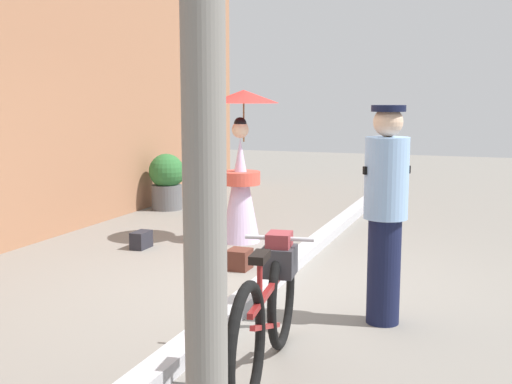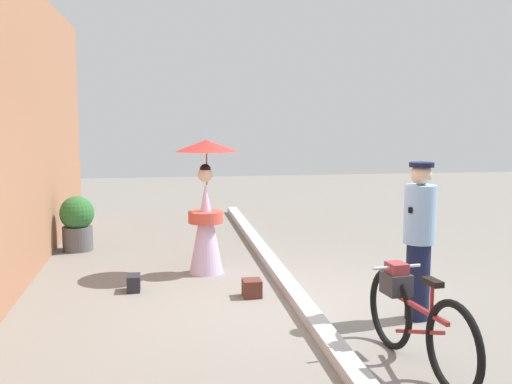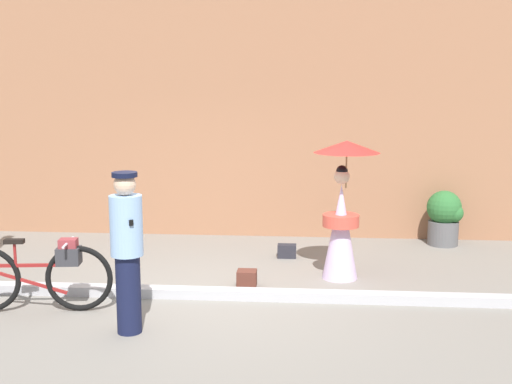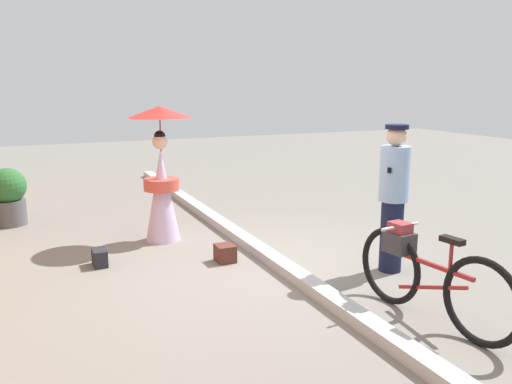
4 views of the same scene
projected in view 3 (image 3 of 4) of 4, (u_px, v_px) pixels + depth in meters
The scene contains 9 objects.
ground_plane at pixel (205, 298), 7.98m from camera, with size 30.00×30.00×0.00m, color gray.
building_wall at pixel (236, 119), 11.10m from camera, with size 14.00×0.40×4.02m, color #9E6B4C.
sidewalk_curb at pixel (204, 293), 7.97m from camera, with size 14.00×0.20×0.12m, color #B2B2B7.
bicycle_near_officer at pixel (39, 274), 7.45m from camera, with size 1.82×0.48×0.86m.
person_officer at pixel (127, 248), 6.74m from camera, with size 0.34×0.34×1.72m.
person_with_parasol at pixel (342, 208), 8.63m from camera, with size 0.87×0.87×1.87m.
potted_plant_by_door at pixel (445, 216), 10.52m from camera, with size 0.57×0.56×0.90m.
backpack_on_pavement at pixel (287, 251), 9.80m from camera, with size 0.28×0.16×0.20m.
backpack_spare at pixel (247, 278), 8.41m from camera, with size 0.25×0.23×0.21m.
Camera 3 is at (1.25, -7.58, 2.62)m, focal length 45.42 mm.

